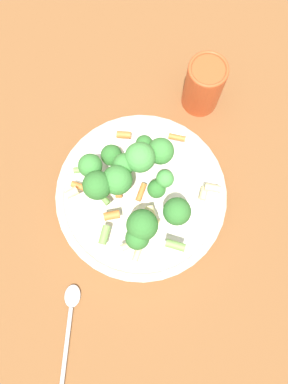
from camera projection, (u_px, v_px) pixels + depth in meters
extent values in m
plane|color=brown|center=(144.00, 201.00, 0.65)|extent=(3.00, 3.00, 0.00)
cylinder|color=silver|center=(144.00, 198.00, 0.62)|extent=(0.28, 0.28, 0.05)
torus|color=silver|center=(144.00, 194.00, 0.60)|extent=(0.28, 0.28, 0.01)
cylinder|color=#8CB766|center=(115.00, 159.00, 0.60)|extent=(0.01, 0.01, 0.01)
sphere|color=#33722D|center=(114.00, 155.00, 0.58)|extent=(0.03, 0.03, 0.03)
cylinder|color=#8CB766|center=(159.00, 189.00, 0.59)|extent=(0.01, 0.01, 0.01)
sphere|color=#33722D|center=(159.00, 186.00, 0.57)|extent=(0.03, 0.03, 0.03)
cylinder|color=#8CB766|center=(122.00, 185.00, 0.57)|extent=(0.02, 0.02, 0.02)
sphere|color=#3D8438|center=(120.00, 180.00, 0.54)|extent=(0.04, 0.04, 0.04)
cylinder|color=#8CB766|center=(128.00, 168.00, 0.57)|extent=(0.01, 0.01, 0.01)
sphere|color=#3D8438|center=(127.00, 164.00, 0.55)|extent=(0.03, 0.03, 0.03)
cylinder|color=#8CB766|center=(179.00, 215.00, 0.55)|extent=(0.01, 0.01, 0.02)
sphere|color=#33722D|center=(180.00, 211.00, 0.53)|extent=(0.04, 0.04, 0.04)
cylinder|color=#8CB766|center=(145.00, 163.00, 0.57)|extent=(0.02, 0.02, 0.02)
sphere|color=#479342|center=(145.00, 157.00, 0.55)|extent=(0.05, 0.05, 0.05)
cylinder|color=#8CB766|center=(95.00, 170.00, 0.57)|extent=(0.01, 0.01, 0.02)
sphere|color=#3D8438|center=(93.00, 166.00, 0.55)|extent=(0.04, 0.04, 0.04)
cylinder|color=#8CB766|center=(147.00, 148.00, 0.60)|extent=(0.01, 0.01, 0.01)
sphere|color=#33722D|center=(147.00, 144.00, 0.58)|extent=(0.03, 0.03, 0.03)
cylinder|color=#8CB766|center=(103.00, 190.00, 0.56)|extent=(0.01, 0.01, 0.02)
sphere|color=#33722D|center=(100.00, 186.00, 0.53)|extent=(0.04, 0.04, 0.04)
cylinder|color=#8CB766|center=(163.00, 157.00, 0.59)|extent=(0.01, 0.01, 0.02)
sphere|color=#3D8438|center=(164.00, 151.00, 0.57)|extent=(0.04, 0.04, 0.04)
cylinder|color=#8CB766|center=(167.00, 182.00, 0.58)|extent=(0.01, 0.01, 0.01)
sphere|color=#479342|center=(168.00, 179.00, 0.56)|extent=(0.03, 0.03, 0.03)
cylinder|color=#8CB766|center=(141.00, 239.00, 0.55)|extent=(0.01, 0.01, 0.02)
sphere|color=#33722D|center=(141.00, 238.00, 0.53)|extent=(0.04, 0.04, 0.04)
cylinder|color=#8CB766|center=(148.00, 228.00, 0.56)|extent=(0.02, 0.02, 0.02)
sphere|color=#33722D|center=(148.00, 225.00, 0.53)|extent=(0.05, 0.05, 0.05)
cylinder|color=#729E4C|center=(179.00, 245.00, 0.54)|extent=(0.02, 0.03, 0.01)
cylinder|color=orange|center=(81.00, 186.00, 0.58)|extent=(0.02, 0.02, 0.01)
cylinder|color=beige|center=(154.00, 213.00, 0.56)|extent=(0.02, 0.02, 0.01)
cylinder|color=orange|center=(122.00, 189.00, 0.59)|extent=(0.03, 0.01, 0.01)
cylinder|color=beige|center=(140.00, 255.00, 0.55)|extent=(0.02, 0.02, 0.01)
cylinder|color=beige|center=(131.00, 246.00, 0.55)|extent=(0.02, 0.02, 0.01)
cylinder|color=beige|center=(166.00, 184.00, 0.58)|extent=(0.02, 0.02, 0.01)
cylinder|color=beige|center=(207.00, 194.00, 0.59)|extent=(0.02, 0.02, 0.01)
cylinder|color=orange|center=(127.00, 135.00, 0.61)|extent=(0.01, 0.02, 0.01)
cylinder|color=#729E4C|center=(141.00, 225.00, 0.56)|extent=(0.02, 0.02, 0.01)
cylinder|color=orange|center=(115.00, 215.00, 0.56)|extent=(0.02, 0.03, 0.01)
cylinder|color=#729E4C|center=(85.00, 170.00, 0.60)|extent=(0.01, 0.03, 0.01)
cylinder|color=#729E4C|center=(108.00, 235.00, 0.56)|extent=(0.03, 0.02, 0.01)
cylinder|color=#729E4C|center=(149.00, 155.00, 0.58)|extent=(0.02, 0.02, 0.01)
cylinder|color=beige|center=(98.00, 176.00, 0.57)|extent=(0.02, 0.01, 0.01)
cylinder|color=#729E4C|center=(106.00, 197.00, 0.56)|extent=(0.03, 0.02, 0.01)
cylinder|color=beige|center=(156.00, 221.00, 0.57)|extent=(0.02, 0.02, 0.01)
cylinder|color=orange|center=(180.00, 137.00, 0.60)|extent=(0.02, 0.03, 0.01)
cylinder|color=orange|center=(147.00, 191.00, 0.59)|extent=(0.03, 0.02, 0.01)
cylinder|color=beige|center=(216.00, 187.00, 0.57)|extent=(0.02, 0.03, 0.01)
cylinder|color=beige|center=(75.00, 190.00, 0.57)|extent=(0.02, 0.02, 0.01)
cylinder|color=#CC4C23|center=(206.00, 86.00, 0.64)|extent=(0.07, 0.07, 0.11)
torus|color=#CC4C23|center=(212.00, 69.00, 0.59)|extent=(0.07, 0.07, 0.01)
cylinder|color=silver|center=(69.00, 346.00, 0.59)|extent=(0.12, 0.02, 0.01)
ellipsoid|color=silver|center=(75.00, 296.00, 0.61)|extent=(0.04, 0.03, 0.01)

